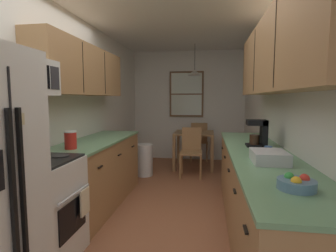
% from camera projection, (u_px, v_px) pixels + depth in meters
% --- Properties ---
extents(ground_plane, '(12.00, 12.00, 0.00)m').
position_uv_depth(ground_plane, '(174.00, 199.00, 3.81)').
color(ground_plane, '#995B3D').
extents(wall_left, '(0.10, 9.00, 2.55)m').
position_uv_depth(wall_left, '(83.00, 110.00, 3.88)').
color(wall_left, white).
rests_on(wall_left, ground).
extents(wall_right, '(0.10, 9.00, 2.55)m').
position_uv_depth(wall_right, '(276.00, 111.00, 3.47)').
color(wall_right, white).
rests_on(wall_right, ground).
extents(wall_back, '(4.40, 0.10, 2.55)m').
position_uv_depth(wall_back, '(188.00, 106.00, 6.28)').
color(wall_back, white).
rests_on(wall_back, ground).
extents(ceiling_slab, '(4.40, 9.00, 0.08)m').
position_uv_depth(ceiling_slab, '(175.00, 13.00, 3.54)').
color(ceiling_slab, white).
extents(stove_range, '(0.66, 0.63, 1.10)m').
position_uv_depth(stove_range, '(39.00, 209.00, 2.32)').
color(stove_range, white).
rests_on(stove_range, ground).
extents(microwave_over_range, '(0.39, 0.62, 0.32)m').
position_uv_depth(microwave_over_range, '(20.00, 76.00, 2.22)').
color(microwave_over_range, white).
extents(counter_left, '(0.64, 1.92, 0.90)m').
position_uv_depth(counter_left, '(98.00, 172.00, 3.58)').
color(counter_left, '#A87A4C').
rests_on(counter_left, ground).
extents(upper_cabinets_left, '(0.33, 2.00, 0.63)m').
position_uv_depth(upper_cabinets_left, '(83.00, 71.00, 3.41)').
color(upper_cabinets_left, '#A87A4C').
extents(counter_right, '(0.64, 3.19, 0.90)m').
position_uv_depth(counter_right, '(259.00, 195.00, 2.72)').
color(counter_right, '#A87A4C').
rests_on(counter_right, ground).
extents(upper_cabinets_right, '(0.33, 2.87, 0.75)m').
position_uv_depth(upper_cabinets_right, '(280.00, 53.00, 2.51)').
color(upper_cabinets_right, '#A87A4C').
extents(dining_table, '(0.80, 0.78, 0.75)m').
position_uv_depth(dining_table, '(194.00, 138.00, 5.51)').
color(dining_table, olive).
rests_on(dining_table, ground).
extents(dining_chair_near, '(0.40, 0.40, 0.90)m').
position_uv_depth(dining_chair_near, '(191.00, 149.00, 4.94)').
color(dining_chair_near, '#A87A4C').
rests_on(dining_chair_near, ground).
extents(dining_chair_far, '(0.44, 0.44, 0.90)m').
position_uv_depth(dining_chair_far, '(199.00, 140.00, 6.09)').
color(dining_chair_far, '#A87A4C').
rests_on(dining_chair_far, ground).
extents(pendant_light, '(0.29, 0.29, 0.63)m').
position_uv_depth(pendant_light, '(195.00, 73.00, 5.37)').
color(pendant_light, black).
extents(back_window, '(0.80, 0.05, 1.06)m').
position_uv_depth(back_window, '(186.00, 94.00, 6.19)').
color(back_window, brown).
extents(trash_bin, '(0.31, 0.31, 0.60)m').
position_uv_depth(trash_bin, '(145.00, 160.00, 4.95)').
color(trash_bin, white).
rests_on(trash_bin, ground).
extents(storage_canister, '(0.13, 0.13, 0.20)m').
position_uv_depth(storage_canister, '(71.00, 140.00, 2.85)').
color(storage_canister, red).
rests_on(storage_canister, counter_left).
extents(dish_towel, '(0.02, 0.16, 0.24)m').
position_uv_depth(dish_towel, '(85.00, 202.00, 2.42)').
color(dish_towel, beige).
extents(coffee_maker, '(0.22, 0.18, 0.30)m').
position_uv_depth(coffee_maker, '(259.00, 133.00, 2.99)').
color(coffee_maker, black).
rests_on(coffee_maker, counter_right).
extents(mug_by_coffeemaker, '(0.11, 0.07, 0.09)m').
position_uv_depth(mug_by_coffeemaker, '(268.00, 151.00, 2.50)').
color(mug_by_coffeemaker, '#335999').
rests_on(mug_by_coffeemaker, counter_right).
extents(fruit_bowl, '(0.22, 0.22, 0.09)m').
position_uv_depth(fruit_bowl, '(296.00, 183.00, 1.58)').
color(fruit_bowl, '#597F9E').
rests_on(fruit_bowl, counter_right).
extents(dish_rack, '(0.28, 0.34, 0.10)m').
position_uv_depth(dish_rack, '(269.00, 157.00, 2.24)').
color(dish_rack, silver).
rests_on(dish_rack, counter_right).
extents(table_serving_bowl, '(0.19, 0.19, 0.06)m').
position_uv_depth(table_serving_bowl, '(194.00, 131.00, 5.43)').
color(table_serving_bowl, '#4C7299').
rests_on(table_serving_bowl, dining_table).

